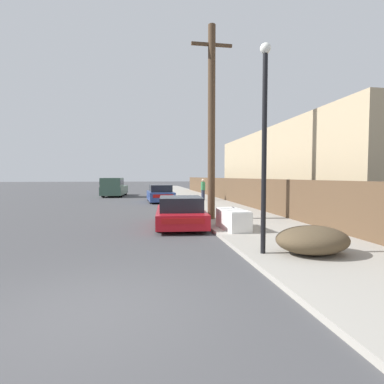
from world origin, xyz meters
The scene contains 12 objects.
ground_plane centered at (0.00, 0.00, 0.00)m, with size 220.00×220.00×0.00m, color #444447.
sidewalk_curb centered at (5.30, 23.50, 0.06)m, with size 4.20×63.00×0.12m, color #9E998E.
discarded_fridge centered at (3.94, 5.91, 0.48)m, with size 0.84×1.83×0.74m.
parked_sports_car_red centered at (2.23, 7.47, 0.56)m, with size 2.16×4.25×1.21m.
car_parked_mid centered at (2.04, 19.03, 0.63)m, with size 2.05×4.20×1.35m.
pickup_truck centered at (-2.17, 26.16, 0.92)m, with size 2.33×5.72×1.85m.
utility_pole centered at (3.75, 8.60, 4.44)m, with size 1.80×0.32×8.45m.
street_lamp centered at (3.68, 2.53, 3.04)m, with size 0.26×0.26×5.07m.
brush_pile centered at (4.85, 2.28, 0.46)m, with size 1.81×1.39×0.69m.
wooden_fence centered at (7.25, 18.37, 1.00)m, with size 0.08×38.49×1.75m, color brown.
building_right_house centered at (11.38, 14.05, 2.51)m, with size 6.00×18.49×5.03m, color tan.
pedestrian centered at (5.43, 18.92, 0.98)m, with size 0.34×0.34×1.69m.
Camera 1 is at (0.80, -4.39, 2.02)m, focal length 28.00 mm.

